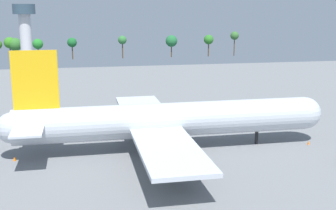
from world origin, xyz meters
name	(u,v)px	position (x,y,z in m)	size (l,w,h in m)	color
ground_plane	(168,149)	(0.00, 0.00, 0.00)	(260.54, 260.54, 0.00)	slate
cargo_airplane	(167,120)	(-0.14, 0.00, 6.01)	(65.13, 55.84, 20.32)	silver
safety_cone_nose	(308,143)	(29.31, -2.62, 0.37)	(0.51, 0.51, 0.73)	orange
safety_cone_tail	(14,159)	(-29.31, -0.79, 0.40)	(0.56, 0.56, 0.80)	orange
control_tower	(25,28)	(-41.00, 135.22, 18.48)	(10.32, 10.32, 29.73)	silver
tree_line_backdrop	(91,42)	(-9.78, 165.92, 9.34)	(138.99, 7.11, 14.38)	#51381E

